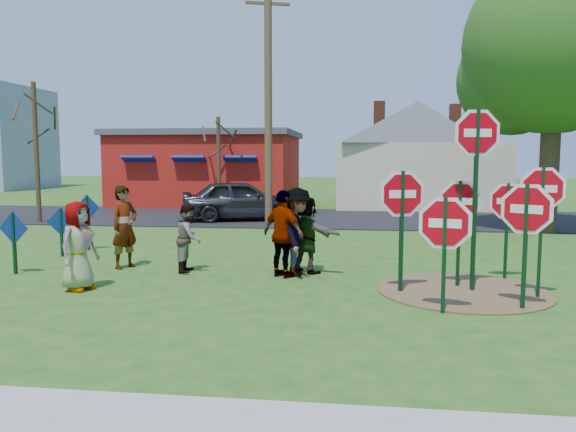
% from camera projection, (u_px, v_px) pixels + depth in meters
% --- Properties ---
extents(ground, '(120.00, 120.00, 0.00)m').
position_uv_depth(ground, '(240.00, 275.00, 12.10)').
color(ground, '#235217').
rests_on(ground, ground).
extents(road, '(120.00, 7.50, 0.04)m').
position_uv_depth(road, '(297.00, 217.00, 23.45)').
color(road, black).
rests_on(road, ground).
extents(dirt_patch, '(3.20, 3.20, 0.03)m').
position_uv_depth(dirt_patch, '(463.00, 291.00, 10.56)').
color(dirt_patch, brown).
rests_on(dirt_patch, ground).
extents(red_building, '(9.40, 7.69, 3.90)m').
position_uv_depth(red_building, '(210.00, 168.00, 30.33)').
color(red_building, maroon).
rests_on(red_building, ground).
extents(cream_house, '(9.40, 9.40, 6.50)m').
position_uv_depth(cream_house, '(417.00, 149.00, 28.88)').
color(cream_house, beige).
rests_on(cream_house, ground).
extents(stop_sign_a, '(1.13, 0.36, 2.44)m').
position_uv_depth(stop_sign_a, '(402.00, 204.00, 10.36)').
color(stop_sign_a, '#0E3619').
rests_on(stop_sign_a, ground).
extents(stop_sign_b, '(1.17, 0.26, 3.57)m').
position_uv_depth(stop_sign_b, '(477.00, 153.00, 10.34)').
color(stop_sign_b, '#0E3619').
rests_on(stop_sign_b, ground).
extents(stop_sign_c, '(1.04, 0.21, 2.50)m').
position_uv_depth(stop_sign_c, '(542.00, 202.00, 9.90)').
color(stop_sign_c, '#0E3619').
rests_on(stop_sign_c, ground).
extents(stop_sign_d, '(1.01, 0.07, 2.14)m').
position_uv_depth(stop_sign_d, '(507.00, 208.00, 11.47)').
color(stop_sign_d, '#0E3619').
rests_on(stop_sign_d, ground).
extents(stop_sign_e, '(1.14, 0.30, 2.06)m').
position_uv_depth(stop_sign_e, '(445.00, 231.00, 9.01)').
color(stop_sign_e, '#0E3619').
rests_on(stop_sign_e, ground).
extents(stop_sign_f, '(1.01, 0.57, 2.26)m').
position_uv_depth(stop_sign_f, '(526.00, 217.00, 9.18)').
color(stop_sign_f, '#0E3619').
rests_on(stop_sign_f, ground).
extents(stop_sign_g, '(1.09, 0.08, 2.23)m').
position_uv_depth(stop_sign_g, '(459.00, 210.00, 10.82)').
color(stop_sign_g, '#0E3619').
rests_on(stop_sign_g, ground).
extents(blue_diamond_b, '(0.72, 0.09, 1.36)m').
position_uv_depth(blue_diamond_b, '(14.00, 236.00, 12.11)').
color(blue_diamond_b, '#0E3619').
rests_on(blue_diamond_b, ground).
extents(blue_diamond_c, '(0.72, 0.10, 1.26)m').
position_uv_depth(blue_diamond_c, '(61.00, 227.00, 14.27)').
color(blue_diamond_c, '#0E3619').
rests_on(blue_diamond_c, ground).
extents(blue_diamond_d, '(0.70, 0.07, 1.52)m').
position_uv_depth(blue_diamond_d, '(88.00, 216.00, 15.23)').
color(blue_diamond_d, '#0E3619').
rests_on(blue_diamond_d, ground).
extents(person_a, '(0.78, 0.96, 1.70)m').
position_uv_depth(person_a, '(78.00, 246.00, 10.64)').
color(person_a, '#364B85').
rests_on(person_a, ground).
extents(person_b, '(0.72, 0.82, 1.89)m').
position_uv_depth(person_b, '(124.00, 227.00, 12.77)').
color(person_b, '#296B59').
rests_on(person_b, ground).
extents(person_c, '(0.62, 0.77, 1.51)m').
position_uv_depth(person_c, '(189.00, 238.00, 12.39)').
color(person_c, '#954A41').
rests_on(person_c, ground).
extents(person_d, '(0.72, 1.23, 1.89)m').
position_uv_depth(person_d, '(297.00, 232.00, 11.94)').
color(person_d, '#38383D').
rests_on(person_d, ground).
extents(person_e, '(1.14, 1.00, 1.85)m').
position_uv_depth(person_e, '(283.00, 234.00, 11.77)').
color(person_e, '#532C58').
rests_on(person_e, ground).
extents(person_f, '(1.57, 1.30, 1.69)m').
position_uv_depth(person_f, '(306.00, 235.00, 12.26)').
color(person_f, '#1E4D34').
rests_on(person_f, ground).
extents(suv, '(5.03, 3.11, 1.60)m').
position_uv_depth(suv, '(241.00, 200.00, 22.26)').
color(suv, '#28292D').
rests_on(suv, road).
extents(utility_pole, '(2.20, 0.79, 9.28)m').
position_uv_depth(utility_pole, '(268.00, 94.00, 20.93)').
color(utility_pole, '#4C3823').
rests_on(utility_pole, ground).
extents(leafy_tree, '(6.46, 5.89, 9.18)m').
position_uv_depth(leafy_tree, '(559.00, 53.00, 18.28)').
color(leafy_tree, '#382819').
rests_on(leafy_tree, ground).
extents(bare_tree_west, '(1.80, 1.80, 5.36)m').
position_uv_depth(bare_tree_west, '(35.00, 132.00, 21.33)').
color(bare_tree_west, '#382819').
rests_on(bare_tree_west, ground).
extents(bare_tree_east, '(1.80, 1.80, 4.37)m').
position_uv_depth(bare_tree_east, '(219.00, 151.00, 25.73)').
color(bare_tree_east, '#382819').
rests_on(bare_tree_east, ground).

